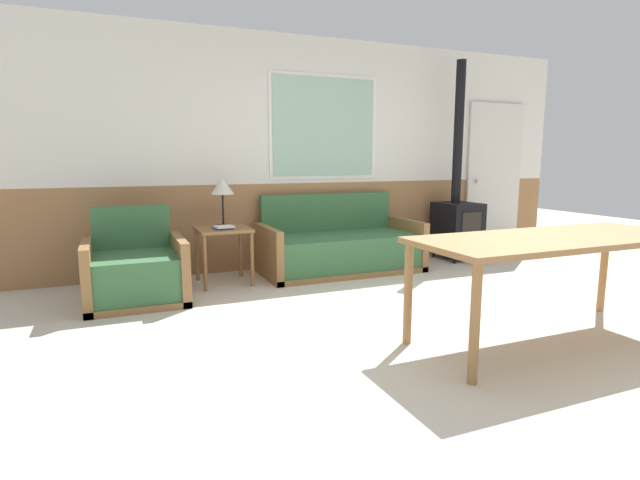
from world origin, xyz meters
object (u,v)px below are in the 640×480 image
(table_lamp, at_px, (222,188))
(couch, at_px, (340,249))
(armchair, at_px, (136,273))
(side_table, at_px, (223,238))
(dining_table, at_px, (555,246))
(wood_stove, at_px, (457,215))

(table_lamp, bearing_deg, couch, -1.60)
(armchair, distance_m, side_table, 0.97)
(dining_table, relative_size, wood_stove, 0.83)
(couch, height_order, dining_table, couch)
(couch, height_order, table_lamp, table_lamp)
(couch, bearing_deg, dining_table, -80.57)
(couch, relative_size, table_lamp, 3.50)
(couch, relative_size, side_table, 3.11)
(couch, bearing_deg, table_lamp, 178.40)
(dining_table, bearing_deg, side_table, 125.00)
(wood_stove, bearing_deg, armchair, -173.70)
(couch, height_order, side_table, couch)
(couch, distance_m, wood_stove, 1.72)
(side_table, bearing_deg, wood_stove, 1.83)
(armchair, bearing_deg, table_lamp, 17.15)
(side_table, bearing_deg, armchair, -159.18)
(wood_stove, bearing_deg, couch, -178.60)
(table_lamp, bearing_deg, wood_stove, 0.07)
(side_table, distance_m, table_lamp, 0.52)
(side_table, relative_size, wood_stove, 0.24)
(dining_table, bearing_deg, couch, 99.43)
(dining_table, height_order, wood_stove, wood_stove)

